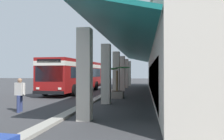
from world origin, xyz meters
The scene contains 6 objects.
ground centered at (0.00, 8.00, 0.00)m, with size 120.00×120.00×0.00m, color #38383A.
curb_strip centered at (1.17, 5.12, 0.06)m, with size 36.71×0.50×0.12m, color #9E998E.
plaza_building centered at (1.17, 14.74, 3.67)m, with size 30.89×14.79×7.33m.
transit_bus centered at (0.99, 1.76, 1.85)m, with size 11.34×3.25×3.34m.
pedestrian centered at (12.46, 2.52, 0.92)m, with size 0.51×0.62×1.65m.
potted_palm centered at (5.62, 6.47, 0.54)m, with size 1.54×1.97×2.40m.
Camera 1 is at (22.92, 8.59, 1.89)m, focal length 36.90 mm.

